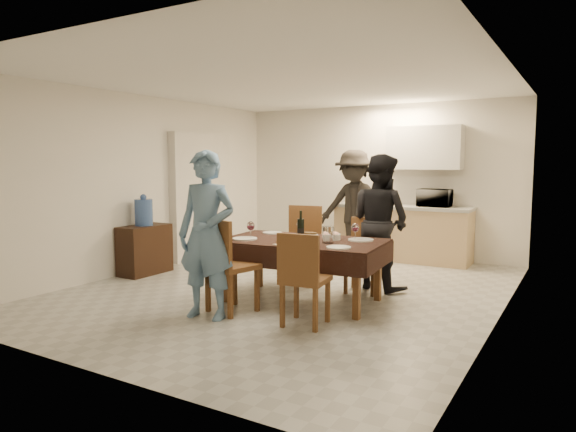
% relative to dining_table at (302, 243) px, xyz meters
% --- Properties ---
extents(floor, '(5.00, 6.00, 0.02)m').
position_rel_dining_table_xyz_m(floor, '(-0.41, 0.39, -0.69)').
color(floor, '#A6A6A1').
rests_on(floor, ground).
extents(ceiling, '(5.00, 6.00, 0.02)m').
position_rel_dining_table_xyz_m(ceiling, '(-0.41, 0.39, 1.91)').
color(ceiling, white).
rests_on(ceiling, wall_back).
extents(wall_back, '(5.00, 0.02, 2.60)m').
position_rel_dining_table_xyz_m(wall_back, '(-0.41, 3.39, 0.61)').
color(wall_back, silver).
rests_on(wall_back, floor).
extents(wall_front, '(5.00, 0.02, 2.60)m').
position_rel_dining_table_xyz_m(wall_front, '(-0.41, -2.61, 0.61)').
color(wall_front, silver).
rests_on(wall_front, floor).
extents(wall_left, '(0.02, 6.00, 2.60)m').
position_rel_dining_table_xyz_m(wall_left, '(-2.91, 0.39, 0.61)').
color(wall_left, silver).
rests_on(wall_left, floor).
extents(wall_right, '(0.02, 6.00, 2.60)m').
position_rel_dining_table_xyz_m(wall_right, '(2.09, 0.39, 0.61)').
color(wall_right, silver).
rests_on(wall_right, floor).
extents(stub_partition, '(0.15, 1.40, 2.10)m').
position_rel_dining_table_xyz_m(stub_partition, '(-2.83, 1.59, 0.36)').
color(stub_partition, beige).
rests_on(stub_partition, floor).
extents(kitchen_base_cabinet, '(2.20, 0.60, 0.86)m').
position_rel_dining_table_xyz_m(kitchen_base_cabinet, '(0.19, 3.07, -0.26)').
color(kitchen_base_cabinet, tan).
rests_on(kitchen_base_cabinet, floor).
extents(kitchen_worktop, '(2.24, 0.64, 0.05)m').
position_rel_dining_table_xyz_m(kitchen_worktop, '(0.19, 3.07, 0.20)').
color(kitchen_worktop, '#9C9B97').
rests_on(kitchen_worktop, kitchen_base_cabinet).
extents(upper_cabinet, '(1.20, 0.34, 0.70)m').
position_rel_dining_table_xyz_m(upper_cabinet, '(0.49, 3.21, 1.16)').
color(upper_cabinet, silver).
rests_on(upper_cabinet, wall_back).
extents(dining_table, '(1.94, 1.24, 0.72)m').
position_rel_dining_table_xyz_m(dining_table, '(0.00, 0.00, 0.00)').
color(dining_table, black).
rests_on(dining_table, floor).
extents(chair_near_left, '(0.56, 0.57, 0.55)m').
position_rel_dining_table_xyz_m(chair_near_left, '(-0.45, -0.85, -0.06)').
color(chair_near_left, brown).
rests_on(chair_near_left, floor).
extents(chair_near_right, '(0.47, 0.47, 0.51)m').
position_rel_dining_table_xyz_m(chair_near_right, '(0.45, -0.84, -0.11)').
color(chair_near_right, brown).
rests_on(chair_near_right, floor).
extents(chair_far_left, '(0.54, 0.54, 0.56)m').
position_rel_dining_table_xyz_m(chair_far_left, '(-0.45, 0.65, -0.06)').
color(chair_far_left, brown).
rests_on(chair_far_left, floor).
extents(chair_far_right, '(0.47, 0.47, 0.50)m').
position_rel_dining_table_xyz_m(chair_far_right, '(0.45, 0.66, -0.13)').
color(chair_far_right, brown).
rests_on(chair_far_right, floor).
extents(console, '(0.38, 0.76, 0.71)m').
position_rel_dining_table_xyz_m(console, '(-2.69, 0.14, -0.34)').
color(console, black).
rests_on(console, floor).
extents(water_jug, '(0.25, 0.25, 0.38)m').
position_rel_dining_table_xyz_m(water_jug, '(-2.69, 0.14, 0.21)').
color(water_jug, '#4064AF').
rests_on(water_jug, console).
extents(wine_bottle, '(0.08, 0.08, 0.33)m').
position_rel_dining_table_xyz_m(wine_bottle, '(-0.05, 0.05, 0.20)').
color(wine_bottle, black).
rests_on(wine_bottle, dining_table).
extents(water_pitcher, '(0.12, 0.12, 0.19)m').
position_rel_dining_table_xyz_m(water_pitcher, '(0.35, -0.05, 0.13)').
color(water_pitcher, white).
rests_on(water_pitcher, dining_table).
extents(savoury_tart, '(0.44, 0.38, 0.05)m').
position_rel_dining_table_xyz_m(savoury_tart, '(0.10, -0.38, 0.06)').
color(savoury_tart, '#B27B34').
rests_on(savoury_tart, dining_table).
extents(salad_bowl, '(0.19, 0.19, 0.07)m').
position_rel_dining_table_xyz_m(salad_bowl, '(0.30, 0.18, 0.07)').
color(salad_bowl, silver).
rests_on(salad_bowl, dining_table).
extents(mushroom_dish, '(0.19, 0.19, 0.03)m').
position_rel_dining_table_xyz_m(mushroom_dish, '(-0.05, 0.28, 0.05)').
color(mushroom_dish, silver).
rests_on(mushroom_dish, dining_table).
extents(wine_glass_a, '(0.09, 0.09, 0.21)m').
position_rel_dining_table_xyz_m(wine_glass_a, '(-0.55, -0.25, 0.14)').
color(wine_glass_a, white).
rests_on(wine_glass_a, dining_table).
extents(wine_glass_b, '(0.09, 0.09, 0.20)m').
position_rel_dining_table_xyz_m(wine_glass_b, '(0.55, 0.25, 0.14)').
color(wine_glass_b, white).
rests_on(wine_glass_b, dining_table).
extents(wine_glass_c, '(0.08, 0.08, 0.18)m').
position_rel_dining_table_xyz_m(wine_glass_c, '(-0.20, 0.30, 0.12)').
color(wine_glass_c, white).
rests_on(wine_glass_c, dining_table).
extents(plate_near_left, '(0.29, 0.29, 0.02)m').
position_rel_dining_table_xyz_m(plate_near_left, '(-0.60, -0.30, 0.04)').
color(plate_near_left, silver).
rests_on(plate_near_left, dining_table).
extents(plate_near_right, '(0.26, 0.26, 0.02)m').
position_rel_dining_table_xyz_m(plate_near_right, '(0.60, -0.30, 0.04)').
color(plate_near_right, silver).
rests_on(plate_near_right, dining_table).
extents(plate_far_left, '(0.24, 0.24, 0.01)m').
position_rel_dining_table_xyz_m(plate_far_left, '(-0.60, 0.30, 0.04)').
color(plate_far_left, silver).
rests_on(plate_far_left, dining_table).
extents(plate_far_right, '(0.29, 0.29, 0.02)m').
position_rel_dining_table_xyz_m(plate_far_right, '(0.60, 0.30, 0.04)').
color(plate_far_right, silver).
rests_on(plate_far_right, dining_table).
extents(microwave, '(0.51, 0.34, 0.28)m').
position_rel_dining_table_xyz_m(microwave, '(0.71, 3.07, 0.36)').
color(microwave, silver).
rests_on(microwave, kitchen_worktop).
extents(person_near, '(0.69, 0.51, 1.74)m').
position_rel_dining_table_xyz_m(person_near, '(-0.55, -1.05, 0.18)').
color(person_near, '#5C80A9').
rests_on(person_near, floor).
extents(person_far, '(1.01, 0.90, 1.72)m').
position_rel_dining_table_xyz_m(person_far, '(0.55, 1.05, 0.17)').
color(person_far, black).
rests_on(person_far, floor).
extents(person_kitchen, '(1.17, 0.67, 1.82)m').
position_rel_dining_table_xyz_m(person_kitchen, '(-0.48, 2.62, 0.22)').
color(person_kitchen, black).
rests_on(person_kitchen, floor).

